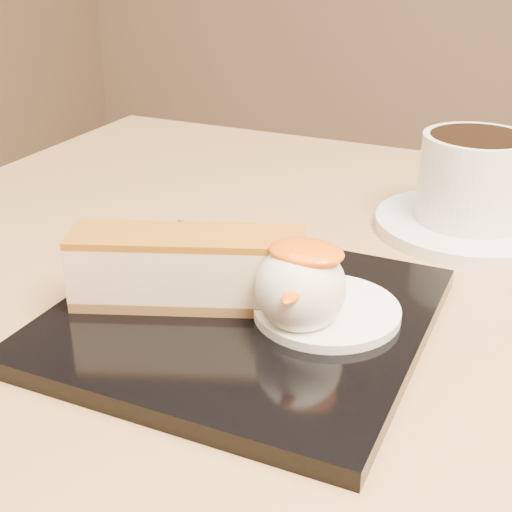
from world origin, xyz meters
The scene contains 9 objects.
table centered at (0.00, 0.00, 0.56)m, with size 0.80×0.80×0.72m.
dessert_plate centered at (-0.03, -0.02, 0.73)m, with size 0.22×0.22×0.01m, color black.
cheesecake centered at (-0.07, -0.03, 0.76)m, with size 0.15×0.09×0.05m.
cream_smear centered at (0.02, -0.01, 0.73)m, with size 0.09×0.09×0.01m, color white.
ice_cream_scoop centered at (0.01, -0.03, 0.76)m, with size 0.05×0.05×0.05m, color white.
mango_sauce centered at (0.01, -0.03, 0.78)m, with size 0.04×0.03×0.01m, color #F86007.
mint_sprig centered at (-0.01, 0.02, 0.74)m, with size 0.03×0.02×0.00m.
saucer centered at (0.07, 0.19, 0.72)m, with size 0.15×0.15×0.01m, color white.
coffee_cup centered at (0.07, 0.19, 0.77)m, with size 0.11×0.09×0.07m.
Camera 1 is at (0.14, -0.37, 0.95)m, focal length 50.00 mm.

